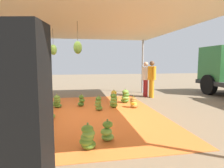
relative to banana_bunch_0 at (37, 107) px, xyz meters
The scene contains 21 objects.
ground_plane 4.43m from the banana_bunch_0, 84.22° to the left, with size 40.00×40.00×0.00m, color #7F6B51.
tarp_orange 1.48m from the banana_bunch_0, 72.35° to the left, with size 5.89×4.88×0.01m, color orange.
tent_canopy 2.87m from the banana_bunch_0, 71.76° to the left, with size 8.00×7.00×2.83m.
banana_bunch_0 is the anchor object (origin of this frame).
banana_bunch_1 2.95m from the banana_bunch_0, 112.19° to the left, with size 0.36×0.37×0.52m.
banana_bunch_2 0.98m from the banana_bunch_0, 31.21° to the left, with size 0.41×0.41×0.55m.
banana_bunch_3 0.93m from the banana_bunch_0, 10.61° to the left, with size 0.36×0.33×0.58m.
banana_bunch_4 3.25m from the banana_bunch_0, 26.83° to the left, with size 0.38×0.39×0.50m.
banana_bunch_5 3.20m from the banana_bunch_0, 36.00° to the left, with size 0.36×0.36×0.46m.
banana_bunch_6 3.25m from the banana_bunch_0, 91.87° to the left, with size 0.38×0.37×0.43m.
banana_bunch_7 2.57m from the banana_bunch_0, 95.70° to the left, with size 0.38×0.36×0.53m.
banana_bunch_8 0.82m from the banana_bunch_0, 135.72° to the left, with size 0.40×0.41×0.50m.
banana_bunch_9 1.58m from the banana_bunch_0, 115.48° to the left, with size 0.30×0.30×0.45m.
banana_bunch_11 2.70m from the banana_bunch_0, ahead, with size 0.37×0.36×0.53m.
banana_bunch_12 1.74m from the banana_bunch_0, ahead, with size 0.33×0.37×0.49m.
banana_bunch_13 3.31m from the banana_bunch_0, 107.07° to the left, with size 0.44×0.43×0.55m.
banana_bunch_14 1.98m from the banana_bunch_0, 88.05° to the left, with size 0.34×0.36×0.52m.
banana_bunch_15 1.46m from the banana_bunch_0, 158.23° to the right, with size 0.37×0.35×0.59m.
worker_0 5.09m from the banana_bunch_0, 112.61° to the left, with size 0.61×0.38×1.68m.
worker_1 5.05m from the banana_bunch_0, 116.62° to the left, with size 0.60×0.37×1.63m.
speaker_stack 4.12m from the banana_bunch_0, ahead, with size 0.55×0.57×2.07m.
Camera 1 is at (5.88, -0.10, 1.61)m, focal length 30.76 mm.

